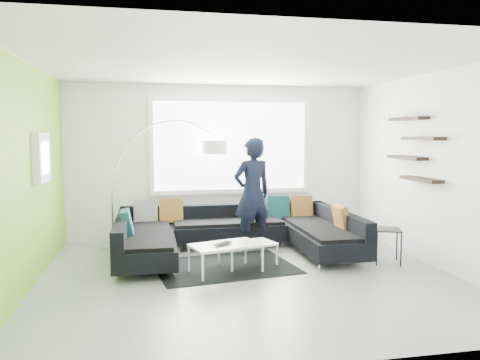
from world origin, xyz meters
The scene contains 9 objects.
ground centered at (0.00, 0.00, 0.00)m, with size 5.50×5.50×0.00m, color slate.
room_shell centered at (0.04, 0.21, 1.81)m, with size 5.54×5.04×2.82m.
sectional_sofa centered at (0.03, 1.09, 0.35)m, with size 3.65×2.27×0.78m.
rug centered at (-0.24, 0.52, 0.01)m, with size 1.95×1.42×0.01m, color black.
coffee_table centered at (-0.08, 0.39, 0.20)m, with size 1.22×0.71×0.40m, color white.
arc_lamp centered at (-1.91, 2.00, 1.08)m, with size 1.98×0.48×2.16m, color white, non-canonical shape.
side_table centered at (2.16, 0.26, 0.26)m, with size 0.38×0.38×0.52m, color black.
person centered at (0.39, 1.50, 0.93)m, with size 0.78×0.62×1.85m, color black.
laptop centered at (-0.28, 0.19, 0.41)m, with size 0.37×0.36×0.02m, color black.
Camera 1 is at (-1.31, -6.00, 1.92)m, focal length 35.00 mm.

